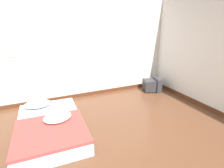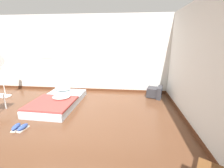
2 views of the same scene
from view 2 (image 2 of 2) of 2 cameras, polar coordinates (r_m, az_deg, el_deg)
name	(u,v)px [view 2 (image 2 of 2)]	position (r m, az deg, el deg)	size (l,w,h in m)	color
ground_plane	(50,128)	(3.57, -22.68, -15.30)	(20.00, 20.00, 0.00)	brown
wall_back	(81,55)	(5.39, -11.78, 10.79)	(8.34, 0.08, 2.60)	silver
wall_right	(211,72)	(3.01, 33.42, 3.75)	(0.08, 7.33, 2.60)	silver
mattress_bed	(58,101)	(4.58, -19.90, -6.04)	(1.16, 1.86, 0.33)	silver
crt_tv	(155,92)	(5.03, 16.13, -3.02)	(0.55, 0.52, 0.37)	#333338
sneaker_pair	(19,127)	(3.79, -31.79, -13.80)	(0.29, 0.27, 0.10)	silver
standing_fan	(0,69)	(5.86, -36.88, 4.74)	(0.32, 0.35, 1.35)	silver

